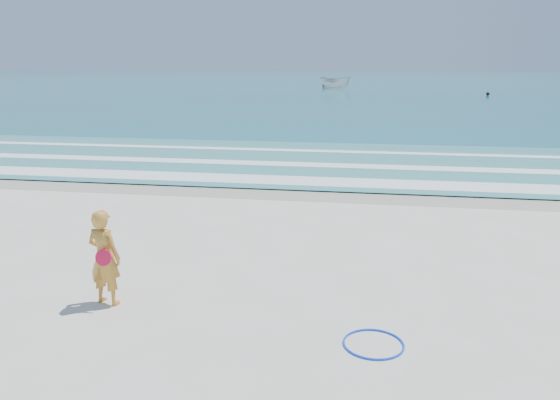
# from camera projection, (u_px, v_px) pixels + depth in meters

# --- Properties ---
(ground) EXTENTS (400.00, 400.00, 0.00)m
(ground) POSITION_uv_depth(u_px,v_px,m) (193.00, 328.00, 8.19)
(ground) COLOR silver
(ground) RESTS_ON ground
(wet_sand) EXTENTS (400.00, 2.40, 0.00)m
(wet_sand) POSITION_uv_depth(u_px,v_px,m) (285.00, 191.00, 16.79)
(wet_sand) COLOR #B2A893
(wet_sand) RESTS_ON ground
(ocean) EXTENTS (400.00, 190.00, 0.04)m
(ocean) POSITION_uv_depth(u_px,v_px,m) (359.00, 81.00, 108.54)
(ocean) COLOR #19727F
(ocean) RESTS_ON ground
(shallow) EXTENTS (400.00, 10.00, 0.01)m
(shallow) POSITION_uv_depth(u_px,v_px,m) (305.00, 161.00, 21.56)
(shallow) COLOR #59B7AD
(shallow) RESTS_ON ocean
(foam_near) EXTENTS (400.00, 1.40, 0.01)m
(foam_near) POSITION_uv_depth(u_px,v_px,m) (291.00, 180.00, 18.02)
(foam_near) COLOR white
(foam_near) RESTS_ON shallow
(foam_mid) EXTENTS (400.00, 0.90, 0.01)m
(foam_mid) POSITION_uv_depth(u_px,v_px,m) (302.00, 164.00, 20.79)
(foam_mid) COLOR white
(foam_mid) RESTS_ON shallow
(foam_far) EXTENTS (400.00, 0.60, 0.01)m
(foam_far) POSITION_uv_depth(u_px,v_px,m) (312.00, 151.00, 23.95)
(foam_far) COLOR white
(foam_far) RESTS_ON shallow
(hoop) EXTENTS (1.09, 1.09, 0.03)m
(hoop) POSITION_uv_depth(u_px,v_px,m) (373.00, 344.00, 7.69)
(hoop) COLOR #0E40FF
(hoop) RESTS_ON ground
(boat) EXTENTS (4.92, 3.26, 1.78)m
(boat) POSITION_uv_depth(u_px,v_px,m) (335.00, 82.00, 76.82)
(boat) COLOR silver
(boat) RESTS_ON ocean
(buoy) EXTENTS (0.40, 0.40, 0.40)m
(buoy) POSITION_uv_depth(u_px,v_px,m) (488.00, 94.00, 61.88)
(buoy) COLOR black
(buoy) RESTS_ON ocean
(woman) EXTENTS (0.65, 0.50, 1.60)m
(woman) POSITION_uv_depth(u_px,v_px,m) (104.00, 257.00, 8.83)
(woman) COLOR #C9882F
(woman) RESTS_ON ground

